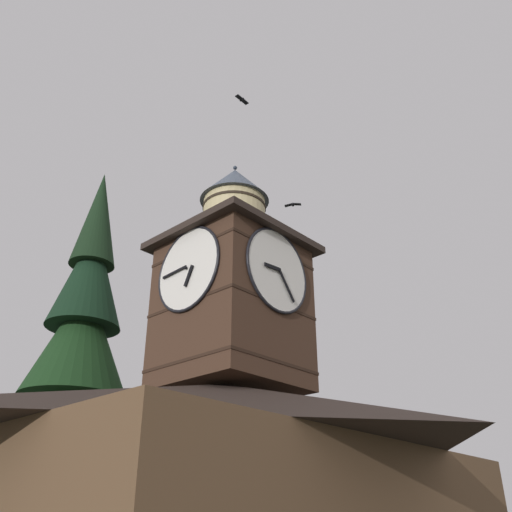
{
  "coord_description": "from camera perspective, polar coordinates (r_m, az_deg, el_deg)",
  "views": [
    {
      "loc": [
        13.25,
        10.01,
        2.35
      ],
      "look_at": [
        -0.09,
        -2.33,
        11.4
      ],
      "focal_mm": 39.45,
      "sensor_mm": 36.0,
      "label": 1
    }
  ],
  "objects": [
    {
      "name": "pine_tree_behind",
      "position": [
        24.1,
        -18.2,
        -14.02
      ],
      "size": [
        6.5,
        6.5,
        17.97
      ],
      "color": "#473323",
      "rests_on": "ground_plane"
    },
    {
      "name": "flying_bird_high",
      "position": [
        21.44,
        -1.44,
        15.57
      ],
      "size": [
        0.61,
        0.22,
        0.12
      ],
      "color": "black"
    },
    {
      "name": "flying_bird_low",
      "position": [
        25.51,
        3.76,
        5.22
      ],
      "size": [
        0.53,
        0.73,
        0.14
      ],
      "color": "black"
    },
    {
      "name": "building_main",
      "position": [
        17.18,
        -3.59,
        -23.19
      ],
      "size": [
        14.21,
        11.28,
        6.5
      ],
      "color": "brown",
      "rests_on": "ground_plane"
    },
    {
      "name": "clock_tower",
      "position": [
        19.69,
        -2.38,
        -3.53
      ],
      "size": [
        4.76,
        4.76,
        8.84
      ],
      "color": "#422B1E",
      "rests_on": "building_main"
    },
    {
      "name": "moon",
      "position": [
        61.55,
        -18.96,
        -16.01
      ],
      "size": [
        1.87,
        1.87,
        1.87
      ],
      "color": "silver"
    }
  ]
}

